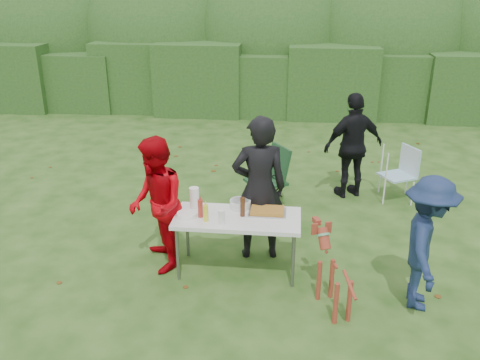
# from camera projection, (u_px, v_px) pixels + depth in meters

# --- Properties ---
(ground) EXTENTS (80.00, 80.00, 0.00)m
(ground) POSITION_uv_depth(u_px,v_px,m) (220.00, 281.00, 6.08)
(ground) COLOR #1E4211
(hedge_row) EXTENTS (22.00, 1.40, 1.70)m
(hedge_row) POSITION_uv_depth(u_px,v_px,m) (265.00, 82.00, 13.13)
(hedge_row) COLOR #23471C
(hedge_row) RESTS_ON ground
(shrub_backdrop) EXTENTS (20.00, 2.60, 3.20)m
(shrub_backdrop) POSITION_uv_depth(u_px,v_px,m) (269.00, 44.00, 14.32)
(shrub_backdrop) COLOR #3D6628
(shrub_backdrop) RESTS_ON ground
(folding_table) EXTENTS (1.50, 0.70, 0.74)m
(folding_table) POSITION_uv_depth(u_px,v_px,m) (237.00, 221.00, 6.05)
(folding_table) COLOR silver
(folding_table) RESTS_ON ground
(person_cook) EXTENTS (0.76, 0.57, 1.88)m
(person_cook) POSITION_uv_depth(u_px,v_px,m) (259.00, 189.00, 6.31)
(person_cook) COLOR black
(person_cook) RESTS_ON ground
(person_red_jacket) EXTENTS (0.90, 1.00, 1.68)m
(person_red_jacket) POSITION_uv_depth(u_px,v_px,m) (156.00, 205.00, 6.10)
(person_red_jacket) COLOR #A90009
(person_red_jacket) RESTS_ON ground
(person_black_puffy) EXTENTS (1.09, 0.79, 1.72)m
(person_black_puffy) POSITION_uv_depth(u_px,v_px,m) (353.00, 146.00, 8.15)
(person_black_puffy) COLOR black
(person_black_puffy) RESTS_ON ground
(child) EXTENTS (0.72, 1.06, 1.51)m
(child) POSITION_uv_depth(u_px,v_px,m) (427.00, 244.00, 5.38)
(child) COLOR #17264A
(child) RESTS_ON ground
(dog) EXTENTS (0.65, 0.95, 0.84)m
(dog) POSITION_uv_depth(u_px,v_px,m) (335.00, 277.00, 5.41)
(dog) COLOR maroon
(dog) RESTS_ON ground
(camping_chair) EXTENTS (0.85, 0.85, 0.98)m
(camping_chair) POSITION_uv_depth(u_px,v_px,m) (266.00, 178.00, 7.84)
(camping_chair) COLOR #1A3F21
(camping_chair) RESTS_ON ground
(lawn_chair) EXTENTS (0.70, 0.70, 0.88)m
(lawn_chair) POSITION_uv_depth(u_px,v_px,m) (397.00, 174.00, 8.17)
(lawn_chair) COLOR teal
(lawn_chair) RESTS_ON ground
(food_tray) EXTENTS (0.45, 0.30, 0.02)m
(food_tray) POSITION_uv_depth(u_px,v_px,m) (267.00, 212.00, 6.11)
(food_tray) COLOR #B7B7BA
(food_tray) RESTS_ON folding_table
(focaccia_bread) EXTENTS (0.40, 0.26, 0.04)m
(focaccia_bread) POSITION_uv_depth(u_px,v_px,m) (267.00, 210.00, 6.10)
(focaccia_bread) COLOR #A76F26
(focaccia_bread) RESTS_ON food_tray
(mustard_bottle) EXTENTS (0.06, 0.06, 0.20)m
(mustard_bottle) POSITION_uv_depth(u_px,v_px,m) (206.00, 213.00, 5.89)
(mustard_bottle) COLOR yellow
(mustard_bottle) RESTS_ON folding_table
(ketchup_bottle) EXTENTS (0.06, 0.06, 0.22)m
(ketchup_bottle) POSITION_uv_depth(u_px,v_px,m) (200.00, 208.00, 5.98)
(ketchup_bottle) COLOR #9F2C21
(ketchup_bottle) RESTS_ON folding_table
(beer_bottle) EXTENTS (0.06, 0.06, 0.24)m
(beer_bottle) POSITION_uv_depth(u_px,v_px,m) (243.00, 207.00, 6.00)
(beer_bottle) COLOR #47230F
(beer_bottle) RESTS_ON folding_table
(paper_towel_roll) EXTENTS (0.12, 0.12, 0.26)m
(paper_towel_roll) POSITION_uv_depth(u_px,v_px,m) (194.00, 198.00, 6.23)
(paper_towel_roll) COLOR white
(paper_towel_roll) RESTS_ON folding_table
(cup_stack) EXTENTS (0.08, 0.08, 0.18)m
(cup_stack) POSITION_uv_depth(u_px,v_px,m) (222.00, 217.00, 5.81)
(cup_stack) COLOR white
(cup_stack) RESTS_ON folding_table
(pasta_bowl) EXTENTS (0.26, 0.26, 0.10)m
(pasta_bowl) POSITION_uv_depth(u_px,v_px,m) (240.00, 204.00, 6.24)
(pasta_bowl) COLOR silver
(pasta_bowl) RESTS_ON folding_table
(plate_stack) EXTENTS (0.24, 0.24, 0.05)m
(plate_stack) POSITION_uv_depth(u_px,v_px,m) (187.00, 215.00, 6.02)
(plate_stack) COLOR white
(plate_stack) RESTS_ON folding_table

